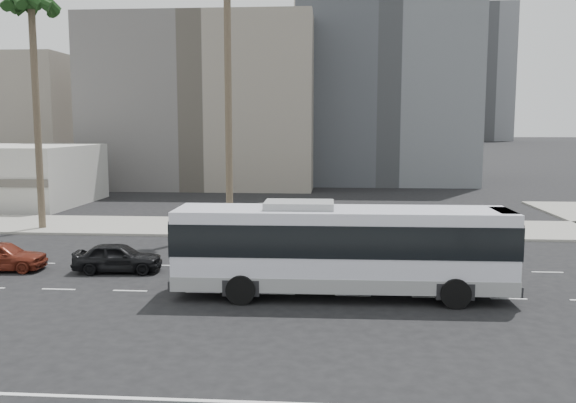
# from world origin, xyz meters

# --- Properties ---
(ground) EXTENTS (700.00, 700.00, 0.00)m
(ground) POSITION_xyz_m (0.00, 0.00, 0.00)
(ground) COLOR black
(ground) RESTS_ON ground
(sidewalk_north) EXTENTS (120.00, 7.00, 0.15)m
(sidewalk_north) POSITION_xyz_m (0.00, 15.50, 0.07)
(sidewalk_north) COLOR gray
(sidewalk_north) RESTS_ON ground
(midrise_beige_west) EXTENTS (24.00, 18.00, 18.00)m
(midrise_beige_west) POSITION_xyz_m (-12.00, 45.00, 9.00)
(midrise_beige_west) COLOR slate
(midrise_beige_west) RESTS_ON ground
(midrise_gray_center) EXTENTS (20.00, 20.00, 26.00)m
(midrise_gray_center) POSITION_xyz_m (8.00, 52.00, 13.00)
(midrise_gray_center) COLOR #4A4E53
(midrise_gray_center) RESTS_ON ground
(midrise_beige_far) EXTENTS (18.00, 16.00, 15.00)m
(midrise_beige_far) POSITION_xyz_m (-38.00, 50.00, 7.50)
(midrise_beige_far) COLOR slate
(midrise_beige_far) RESTS_ON ground
(civic_tower) EXTENTS (42.00, 42.00, 129.00)m
(civic_tower) POSITION_xyz_m (-2.00, 250.00, 38.83)
(civic_tower) COLOR beige
(civic_tower) RESTS_ON ground
(highrise_right) EXTENTS (26.00, 26.00, 70.00)m
(highrise_right) POSITION_xyz_m (45.00, 230.00, 35.00)
(highrise_right) COLOR #56595F
(highrise_right) RESTS_ON ground
(highrise_far) EXTENTS (22.00, 22.00, 60.00)m
(highrise_far) POSITION_xyz_m (70.00, 260.00, 30.00)
(highrise_far) COLOR #56595F
(highrise_far) RESTS_ON ground
(city_bus) EXTENTS (13.04, 3.19, 3.74)m
(city_bus) POSITION_xyz_m (2.54, -0.00, 1.96)
(city_bus) COLOR silver
(city_bus) RESTS_ON ground
(car_a) EXTENTS (1.91, 4.10, 1.36)m
(car_a) POSITION_xyz_m (-7.62, 3.13, 0.68)
(car_a) COLOR black
(car_a) RESTS_ON ground
(car_b) EXTENTS (1.90, 4.17, 1.39)m
(car_b) POSITION_xyz_m (-13.12, 2.99, 0.69)
(car_b) COLOR maroon
(car_b) RESTS_ON ground
(palm_mid) EXTENTS (5.03, 5.03, 15.55)m
(palm_mid) POSITION_xyz_m (-16.50, 13.79, 13.99)
(palm_mid) COLOR brown
(palm_mid) RESTS_ON ground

